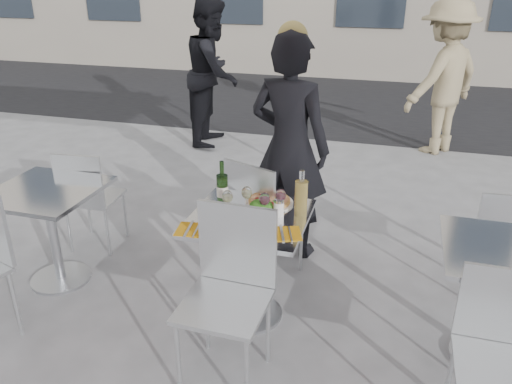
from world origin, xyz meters
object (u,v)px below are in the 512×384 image
(wineglass_white_a, at_px, (227,197))
(napkin_left, at_px, (192,229))
(carafe, at_px, (301,197))
(salad_plate, at_px, (261,208))
(sugar_shaker, at_px, (279,208))
(pizza_near, at_px, (233,228))
(wineglass_red_b, at_px, (281,196))
(side_chair_lfar, at_px, (88,193))
(side_table_right, at_px, (504,283))
(main_table, at_px, (249,245))
(napkin_right, at_px, (285,233))
(side_chair_rnear, at_px, (498,342))
(side_table_left, at_px, (50,216))
(pedestrian_b, at_px, (443,78))
(side_chair_rfar, at_px, (500,235))
(wine_bottle, at_px, (222,188))
(pedestrian_a, at_px, (213,73))
(wineglass_white_b, at_px, (247,194))
(woman_diner, at_px, (289,148))
(chair_far, at_px, (259,211))
(chair_near, at_px, (230,281))
(wineglass_red_a, at_px, (265,200))
(pizza_far, at_px, (269,201))

(wineglass_white_a, distance_m, napkin_left, 0.32)
(carafe, distance_m, napkin_left, 0.70)
(salad_plate, height_order, sugar_shaker, sugar_shaker)
(napkin_left, bearing_deg, salad_plate, 36.84)
(pizza_near, bearing_deg, napkin_left, -162.13)
(carafe, bearing_deg, wineglass_red_b, -175.10)
(side_chair_lfar, relative_size, salad_plate, 3.97)
(side_table_right, xyz_separation_m, carafe, (-1.20, 0.12, 0.33))
(main_table, bearing_deg, napkin_right, -31.19)
(side_chair_rnear, distance_m, napkin_right, 1.21)
(carafe, bearing_deg, side_table_left, -176.12)
(salad_plate, xyz_separation_m, napkin_left, (-0.33, -0.33, -0.03))
(carafe, bearing_deg, napkin_right, -95.94)
(side_table_right, bearing_deg, wineglass_white_a, 179.98)
(side_chair_lfar, height_order, pedestrian_b, pedestrian_b)
(side_chair_rfar, distance_m, wine_bottle, 1.92)
(pedestrian_a, bearing_deg, wine_bottle, -164.85)
(wineglass_white_a, relative_size, wineglass_white_b, 1.00)
(side_table_left, distance_m, salad_plate, 1.58)
(side_table_right, distance_m, woman_diner, 1.78)
(chair_far, height_order, wine_bottle, wine_bottle)
(wine_bottle, height_order, sugar_shaker, wine_bottle)
(side_table_right, xyz_separation_m, sugar_shaker, (-1.33, 0.06, 0.26))
(side_chair_rfar, bearing_deg, side_chair_rnear, 76.60)
(chair_near, xyz_separation_m, wineglass_white_b, (-0.08, 0.57, 0.27))
(sugar_shaker, bearing_deg, woman_diner, 98.91)
(side_chair_lfar, distance_m, side_chair_rnear, 3.07)
(main_table, height_order, wineglass_red_b, wineglass_red_b)
(sugar_shaker, distance_m, napkin_right, 0.25)
(side_table_right, xyz_separation_m, chair_near, (-1.46, -0.48, 0.05))
(pedestrian_a, bearing_deg, salad_plate, -161.30)
(sugar_shaker, bearing_deg, napkin_left, -143.51)
(side_table_left, bearing_deg, pedestrian_a, 91.33)
(woman_diner, relative_size, napkin_right, 7.80)
(chair_near, height_order, napkin_left, chair_near)
(side_chair_lfar, xyz_separation_m, wineglass_red_a, (1.60, -0.45, 0.34))
(pedestrian_b, bearing_deg, wineglass_red_b, 21.32)
(chair_near, relative_size, carafe, 3.43)
(pedestrian_b, bearing_deg, woman_diner, 14.90)
(side_table_left, height_order, wineglass_white_a, wineglass_white_a)
(wineglass_red_a, bearing_deg, chair_far, 110.30)
(pizza_far, height_order, wineglass_red_b, wineglass_red_b)
(side_table_left, distance_m, side_table_right, 3.00)
(main_table, bearing_deg, side_chair_lfar, 162.42)
(chair_near, height_order, side_chair_rfar, chair_near)
(chair_far, distance_m, pizza_far, 0.33)
(side_chair_rfar, xyz_separation_m, napkin_left, (-1.85, -0.96, 0.26))
(wineglass_white_a, height_order, wineglass_red_b, same)
(pizza_near, relative_size, napkin_right, 1.40)
(side_table_left, height_order, side_chair_lfar, side_chair_lfar)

